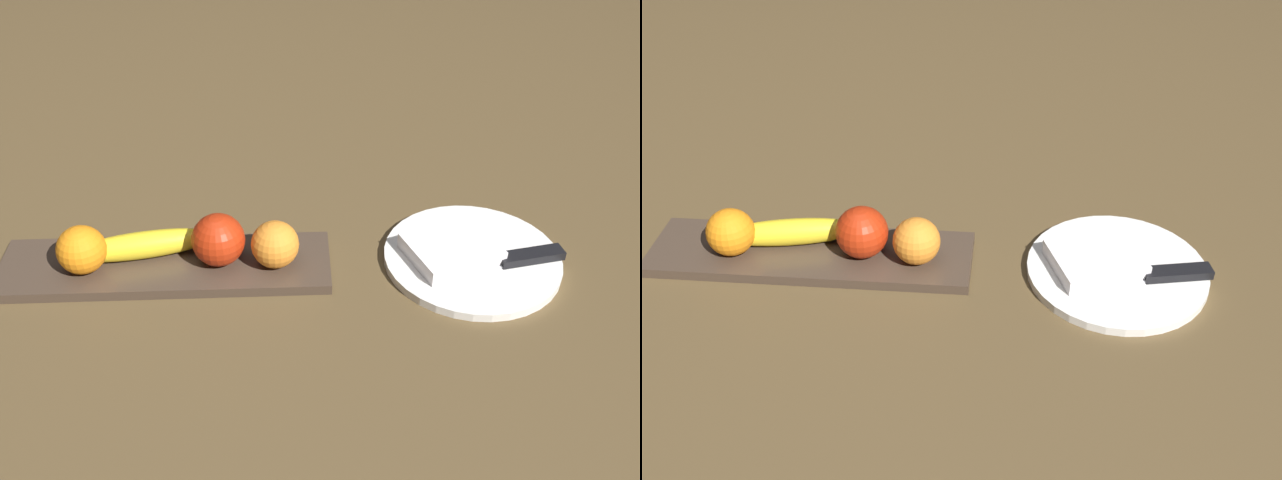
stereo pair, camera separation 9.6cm
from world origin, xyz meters
The scene contains 9 objects.
ground_plane centered at (0.00, 0.00, 0.00)m, with size 2.40×2.40×0.00m, color brown.
fruit_tray centered at (-0.02, -0.03, 0.01)m, with size 0.44×0.12×0.01m, color #443529.
apple centered at (-0.09, -0.03, 0.05)m, with size 0.07×0.07×0.07m, color #B4280D.
banana centered at (0.01, -0.04, 0.03)m, with size 0.19×0.04×0.04m, color yellow.
orange_near_apple centered at (0.08, -0.02, 0.05)m, with size 0.06×0.06×0.06m, color orange.
orange_near_banana centered at (-0.17, -0.02, 0.05)m, with size 0.06×0.06×0.06m, color orange.
dinner_plate centered at (-0.44, -0.03, 0.01)m, with size 0.24×0.24×0.01m, color white.
folded_napkin centered at (-0.41, -0.03, 0.02)m, with size 0.11×0.09×0.02m, color white.
knife centered at (-0.50, -0.01, 0.02)m, with size 0.18×0.06×0.01m.
Camera 2 is at (-0.29, 0.74, 0.62)m, focal length 40.95 mm.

